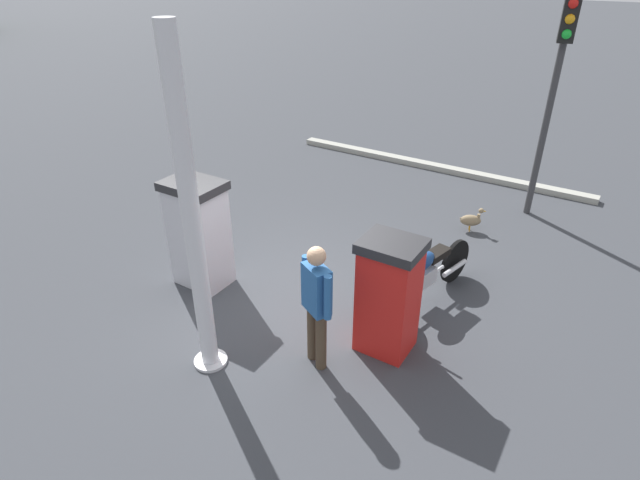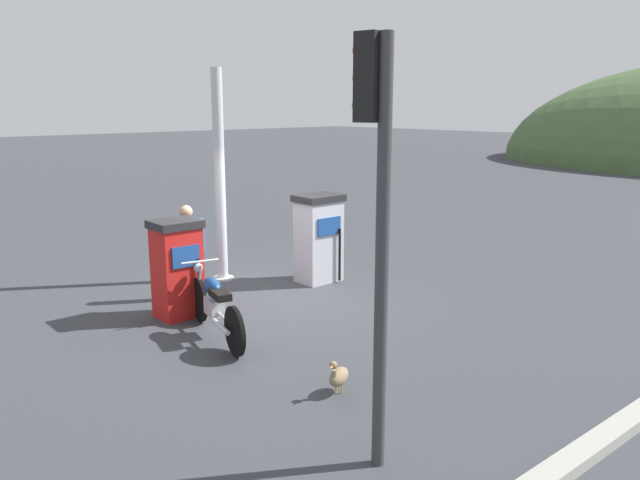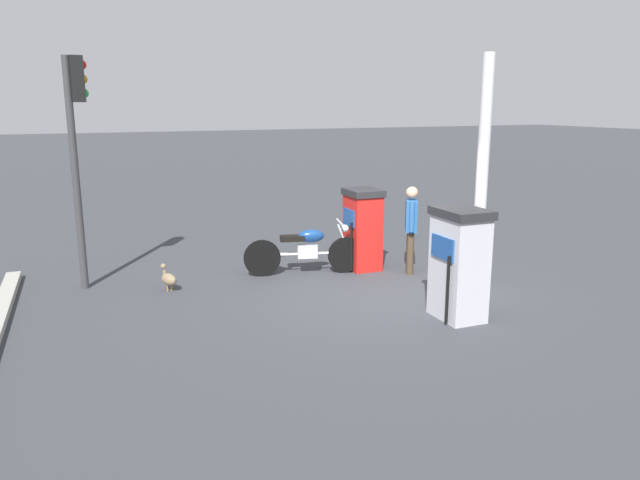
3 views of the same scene
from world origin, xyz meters
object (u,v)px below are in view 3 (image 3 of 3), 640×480
at_px(fuel_pump_near, 363,229).
at_px(motorcycle_near_pump, 306,249).
at_px(attendant_person, 411,224).
at_px(fuel_pump_far, 459,263).
at_px(wandering_duck, 169,279).
at_px(canopy_support_pole, 482,178).
at_px(roadside_traffic_light, 77,133).

distance_m(fuel_pump_near, motorcycle_near_pump, 1.15).
relative_size(fuel_pump_near, attendant_person, 0.95).
bearing_deg(fuel_pump_far, motorcycle_near_pump, -69.77).
xyz_separation_m(fuel_pump_near, wandering_duck, (3.60, -0.07, -0.56)).
height_order(motorcycle_near_pump, attendant_person, attendant_person).
distance_m(fuel_pump_far, canopy_support_pole, 2.09).
bearing_deg(roadside_traffic_light, fuel_pump_near, 170.28).
xyz_separation_m(attendant_person, roadside_traffic_light, (5.48, -1.42, 1.68)).
relative_size(fuel_pump_far, canopy_support_pole, 0.42).
relative_size(motorcycle_near_pump, attendant_person, 1.34).
bearing_deg(attendant_person, roadside_traffic_light, -14.52).
xyz_separation_m(fuel_pump_far, canopy_support_pole, (-1.32, -1.24, 1.03)).
xyz_separation_m(fuel_pump_far, wandering_duck, (3.60, -3.02, -0.61)).
xyz_separation_m(roadside_traffic_light, canopy_support_pole, (-6.13, 2.53, -0.74)).
height_order(fuel_pump_near, motorcycle_near_pump, fuel_pump_near).
bearing_deg(canopy_support_pole, fuel_pump_far, 43.12).
bearing_deg(attendant_person, fuel_pump_far, 73.96).
xyz_separation_m(fuel_pump_near, fuel_pump_far, (-0.00, 2.95, 0.05)).
bearing_deg(roadside_traffic_light, wandering_duck, 147.90).
bearing_deg(wandering_duck, roadside_traffic_light, -32.10).
bearing_deg(attendant_person, canopy_support_pole, 120.20).
relative_size(fuel_pump_near, canopy_support_pole, 0.39).
bearing_deg(fuel_pump_far, roadside_traffic_light, -38.12).
bearing_deg(roadside_traffic_light, fuel_pump_far, 141.88).
bearing_deg(wandering_duck, fuel_pump_near, 178.89).
xyz_separation_m(wandering_duck, canopy_support_pole, (-4.93, 1.78, 1.64)).
xyz_separation_m(fuel_pump_far, motorcycle_near_pump, (1.11, -3.02, -0.34)).
xyz_separation_m(motorcycle_near_pump, attendant_person, (-1.79, 0.67, 0.43)).
relative_size(attendant_person, wandering_duck, 3.59).
bearing_deg(motorcycle_near_pump, wandering_duck, 0.16).
distance_m(fuel_pump_near, roadside_traffic_light, 5.20).
height_order(fuel_pump_near, canopy_support_pole, canopy_support_pole).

